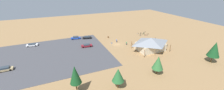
{
  "coord_description": "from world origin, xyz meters",
  "views": [
    {
      "loc": [
        25.76,
        53.79,
        24.78
      ],
      "look_at": [
        3.53,
        2.58,
        1.2
      ],
      "focal_mm": 22.3,
      "sensor_mm": 36.0,
      "label": 1
    }
  ],
  "objects_px": {
    "bike_pavilion": "(151,43)",
    "pine_mideast": "(158,63)",
    "trash_bin": "(108,37)",
    "bicycle_orange_yard_front": "(148,34)",
    "bicycle_green_edge_north": "(144,34)",
    "car_blue_near_entry": "(76,38)",
    "bicycle_purple_lone_west": "(132,44)",
    "car_maroon_aisle_side": "(87,45)",
    "visitor_near_lot": "(158,42)",
    "bicycle_silver_near_porch": "(138,33)",
    "pine_center": "(75,75)",
    "car_white_front_row": "(32,45)",
    "bicycle_teal_back_row": "(144,33)",
    "bicycle_black_edge_south": "(141,33)",
    "pine_far_east": "(118,75)",
    "bicycle_red_by_bin": "(146,35)",
    "visitor_at_bikes": "(117,41)",
    "bicycle_blue_near_sign": "(140,35)",
    "car_tan_back_corner": "(5,69)",
    "pine_east": "(215,49)",
    "car_black_far_end": "(87,37)",
    "visitor_by_pavilion": "(126,43)",
    "bicycle_white_trailside": "(145,32)",
    "bicycle_yellow_mid_cluster": "(141,34)"
  },
  "relations": [
    {
      "from": "bike_pavilion",
      "to": "visitor_at_bikes",
      "type": "height_order",
      "value": "bike_pavilion"
    },
    {
      "from": "visitor_near_lot",
      "to": "car_blue_near_entry",
      "type": "bearing_deg",
      "value": -32.15
    },
    {
      "from": "pine_far_east",
      "to": "bicycle_red_by_bin",
      "type": "bearing_deg",
      "value": -135.53
    },
    {
      "from": "bicycle_orange_yard_front",
      "to": "bicycle_teal_back_row",
      "type": "xyz_separation_m",
      "value": [
        1.17,
        -2.21,
        0.0
      ]
    },
    {
      "from": "bicycle_blue_near_sign",
      "to": "visitor_at_bikes",
      "type": "distance_m",
      "value": 15.94
    },
    {
      "from": "bicycle_teal_back_row",
      "to": "visitor_near_lot",
      "type": "height_order",
      "value": "visitor_near_lot"
    },
    {
      "from": "bicycle_green_edge_north",
      "to": "bicycle_black_edge_south",
      "type": "bearing_deg",
      "value": -77.52
    },
    {
      "from": "bicycle_orange_yard_front",
      "to": "bicycle_teal_back_row",
      "type": "relative_size",
      "value": 1.13
    },
    {
      "from": "pine_center",
      "to": "bicycle_green_edge_north",
      "type": "bearing_deg",
      "value": -143.7
    },
    {
      "from": "bicycle_blue_near_sign",
      "to": "bicycle_purple_lone_west",
      "type": "relative_size",
      "value": 0.95
    },
    {
      "from": "bicycle_orange_yard_front",
      "to": "visitor_near_lot",
      "type": "distance_m",
      "value": 13.55
    },
    {
      "from": "bicycle_purple_lone_west",
      "to": "car_maroon_aisle_side",
      "type": "height_order",
      "value": "car_maroon_aisle_side"
    },
    {
      "from": "car_black_far_end",
      "to": "bicycle_teal_back_row",
      "type": "bearing_deg",
      "value": 171.62
    },
    {
      "from": "bicycle_orange_yard_front",
      "to": "visitor_by_pavilion",
      "type": "bearing_deg",
      "value": 24.47
    },
    {
      "from": "trash_bin",
      "to": "visitor_at_bikes",
      "type": "xyz_separation_m",
      "value": [
        -1.42,
        7.32,
        0.42
      ]
    },
    {
      "from": "bicycle_yellow_mid_cluster",
      "to": "visitor_by_pavilion",
      "type": "distance_m",
      "value": 16.69
    },
    {
      "from": "pine_center",
      "to": "bicycle_teal_back_row",
      "type": "distance_m",
      "value": 54.79
    },
    {
      "from": "bicycle_white_trailside",
      "to": "pine_mideast",
      "type": "bearing_deg",
      "value": 59.16
    },
    {
      "from": "bicycle_green_edge_north",
      "to": "bicycle_silver_near_porch",
      "type": "xyz_separation_m",
      "value": [
        2.24,
        -2.46,
        -0.04
      ]
    },
    {
      "from": "bike_pavilion",
      "to": "pine_mideast",
      "type": "relative_size",
      "value": 2.19
    },
    {
      "from": "car_black_far_end",
      "to": "bicycle_blue_near_sign",
      "type": "bearing_deg",
      "value": 165.21
    },
    {
      "from": "car_tan_back_corner",
      "to": "car_white_front_row",
      "type": "distance_m",
      "value": 19.88
    },
    {
      "from": "bike_pavilion",
      "to": "pine_center",
      "type": "height_order",
      "value": "pine_center"
    },
    {
      "from": "pine_center",
      "to": "bicycle_blue_near_sign",
      "type": "relative_size",
      "value": 4.63
    },
    {
      "from": "pine_center",
      "to": "bicycle_orange_yard_front",
      "type": "relative_size",
      "value": 4.6
    },
    {
      "from": "pine_far_east",
      "to": "pine_east",
      "type": "height_order",
      "value": "pine_east"
    },
    {
      "from": "pine_mideast",
      "to": "pine_center",
      "type": "distance_m",
      "value": 24.0
    },
    {
      "from": "bicycle_green_edge_north",
      "to": "visitor_at_bikes",
      "type": "bearing_deg",
      "value": 12.49
    },
    {
      "from": "trash_bin",
      "to": "bicycle_orange_yard_front",
      "type": "bearing_deg",
      "value": 170.81
    },
    {
      "from": "bicycle_green_edge_north",
      "to": "car_blue_near_entry",
      "type": "relative_size",
      "value": 0.36
    },
    {
      "from": "pine_mideast",
      "to": "bicycle_purple_lone_west",
      "type": "distance_m",
      "value": 24.04
    },
    {
      "from": "trash_bin",
      "to": "bicycle_white_trailside",
      "type": "xyz_separation_m",
      "value": [
        -22.86,
        0.13,
        -0.08
      ]
    },
    {
      "from": "pine_east",
      "to": "car_maroon_aisle_side",
      "type": "distance_m",
      "value": 48.31
    },
    {
      "from": "car_blue_near_entry",
      "to": "visitor_at_bikes",
      "type": "xyz_separation_m",
      "value": [
        -17.24,
        12.24,
        0.11
      ]
    },
    {
      "from": "bicycle_red_by_bin",
      "to": "bicycle_silver_near_porch",
      "type": "xyz_separation_m",
      "value": [
        2.38,
        -4.48,
        -0.03
      ]
    },
    {
      "from": "bike_pavilion",
      "to": "pine_mideast",
      "type": "xyz_separation_m",
      "value": [
        9.08,
        15.04,
        0.88
      ]
    },
    {
      "from": "car_blue_near_entry",
      "to": "bicycle_white_trailside",
      "type": "bearing_deg",
      "value": 172.57
    },
    {
      "from": "pine_mideast",
      "to": "bicycle_silver_near_porch",
      "type": "distance_m",
      "value": 38.78
    },
    {
      "from": "bicycle_red_by_bin",
      "to": "bicycle_silver_near_porch",
      "type": "height_order",
      "value": "bicycle_red_by_bin"
    },
    {
      "from": "car_tan_back_corner",
      "to": "bicycle_black_edge_south",
      "type": "bearing_deg",
      "value": -166.68
    },
    {
      "from": "car_maroon_aisle_side",
      "to": "visitor_near_lot",
      "type": "xyz_separation_m",
      "value": [
        -31.46,
        9.44,
        0.19
      ]
    },
    {
      "from": "pine_mideast",
      "to": "visitor_by_pavilion",
      "type": "distance_m",
      "value": 24.3
    },
    {
      "from": "bicycle_silver_near_porch",
      "to": "car_tan_back_corner",
      "type": "height_order",
      "value": "car_tan_back_corner"
    },
    {
      "from": "trash_bin",
      "to": "bicycle_green_edge_north",
      "type": "relative_size",
      "value": 0.53
    },
    {
      "from": "trash_bin",
      "to": "bicycle_black_edge_south",
      "type": "height_order",
      "value": "trash_bin"
    },
    {
      "from": "trash_bin",
      "to": "bicycle_black_edge_south",
      "type": "bearing_deg",
      "value": 177.02
    },
    {
      "from": "bicycle_orange_yard_front",
      "to": "car_white_front_row",
      "type": "xyz_separation_m",
      "value": [
        57.69,
        -7.1,
        0.35
      ]
    },
    {
      "from": "bike_pavilion",
      "to": "bicycle_teal_back_row",
      "type": "bearing_deg",
      "value": -118.57
    },
    {
      "from": "bicycle_white_trailside",
      "to": "bicycle_black_edge_south",
      "type": "distance_m",
      "value": 3.5
    },
    {
      "from": "bicycle_silver_near_porch",
      "to": "bicycle_black_edge_south",
      "type": "bearing_deg",
      "value": 171.28
    }
  ]
}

